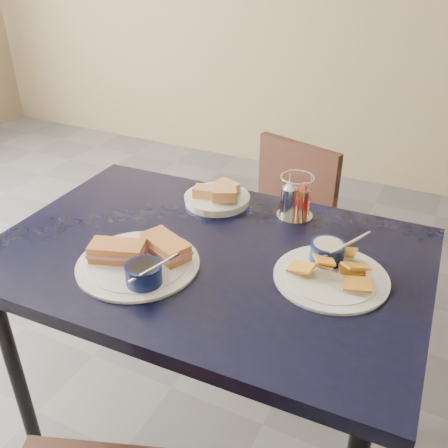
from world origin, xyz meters
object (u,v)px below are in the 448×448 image
at_px(bread_basket, 218,197).
at_px(sandwich_plate, 141,259).
at_px(plantain_plate, 330,268).
at_px(chair_far, 278,224).
at_px(dining_table, 208,271).
at_px(condiment_caddy, 294,199).

bearing_deg(bread_basket, sandwich_plate, -92.36).
bearing_deg(plantain_plate, chair_far, 119.71).
xyz_separation_m(dining_table, plantain_plate, (0.33, 0.04, 0.09)).
relative_size(dining_table, sandwich_plate, 3.67).
xyz_separation_m(chair_far, condiment_caddy, (0.20, -0.43, 0.36)).
bearing_deg(dining_table, condiment_caddy, 63.58).
height_order(dining_table, bread_basket, bread_basket).
bearing_deg(plantain_plate, sandwich_plate, -157.32).
xyz_separation_m(plantain_plate, condiment_caddy, (-0.19, 0.24, 0.04)).
distance_m(dining_table, condiment_caddy, 0.34).
bearing_deg(sandwich_plate, plantain_plate, 22.68).
bearing_deg(plantain_plate, condiment_caddy, 127.25).
xyz_separation_m(chair_far, bread_basket, (-0.05, -0.45, 0.32)).
xyz_separation_m(dining_table, bread_basket, (-0.10, 0.26, 0.09)).
relative_size(sandwich_plate, plantain_plate, 1.13).
distance_m(chair_far, bread_basket, 0.56).
height_order(dining_table, chair_far, chair_far).
bearing_deg(condiment_caddy, bread_basket, -173.71).
height_order(dining_table, plantain_plate, plantain_plate).
bearing_deg(condiment_caddy, sandwich_plate, -121.33).
bearing_deg(dining_table, sandwich_plate, -129.85).
xyz_separation_m(sandwich_plate, condiment_caddy, (0.26, 0.43, 0.03)).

